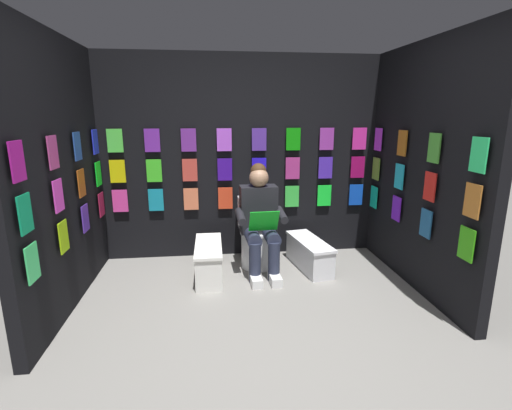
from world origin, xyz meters
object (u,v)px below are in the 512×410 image
at_px(comic_longbox_near, 309,254).
at_px(comic_longbox_far, 209,261).
at_px(toilet, 257,237).
at_px(person_reading, 260,219).

distance_m(comic_longbox_near, comic_longbox_far, 1.13).
bearing_deg(comic_longbox_far, comic_longbox_near, -173.94).
distance_m(toilet, comic_longbox_far, 0.65).
xyz_separation_m(toilet, comic_longbox_near, (-0.57, 0.19, -0.16)).
bearing_deg(person_reading, toilet, -90.32).
bearing_deg(toilet, comic_longbox_far, 26.68).
relative_size(toilet, person_reading, 0.65).
height_order(comic_longbox_near, comic_longbox_far, comic_longbox_far).
height_order(toilet, comic_longbox_far, toilet).
relative_size(person_reading, comic_longbox_far, 1.51).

